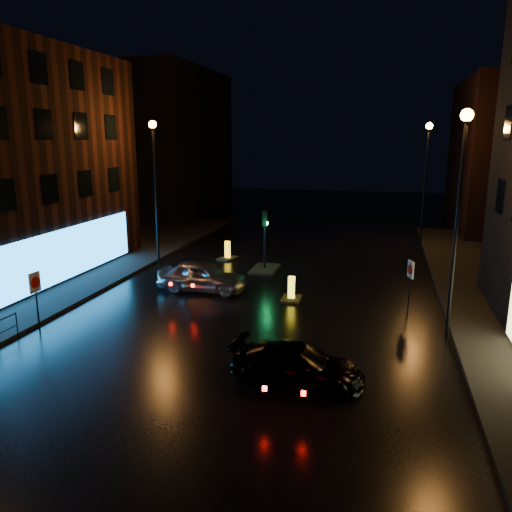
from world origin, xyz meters
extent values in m
plane|color=black|center=(0.00, 0.00, 0.00)|extent=(120.00, 120.00, 0.00)
cube|color=black|center=(-14.00, 8.00, 0.07)|extent=(12.00, 44.00, 0.15)
cube|color=black|center=(-16.00, 35.00, 7.00)|extent=(8.00, 16.00, 14.00)
cube|color=black|center=(15.00, 32.00, 6.00)|extent=(8.00, 14.00, 12.00)
cylinder|color=black|center=(-7.80, 14.00, 4.00)|extent=(0.14, 0.14, 8.00)
cylinder|color=black|center=(-7.80, 14.00, 8.00)|extent=(0.20, 0.20, 0.25)
sphere|color=orange|center=(-7.80, 14.00, 8.15)|extent=(0.44, 0.44, 0.44)
cylinder|color=black|center=(7.80, 6.00, 4.00)|extent=(0.14, 0.14, 8.00)
cylinder|color=black|center=(7.80, 6.00, 8.00)|extent=(0.20, 0.20, 0.25)
sphere|color=orange|center=(7.80, 6.00, 8.15)|extent=(0.44, 0.44, 0.44)
cylinder|color=black|center=(7.80, 22.00, 4.00)|extent=(0.14, 0.14, 8.00)
cylinder|color=black|center=(7.80, 22.00, 8.00)|extent=(0.20, 0.20, 0.25)
sphere|color=orange|center=(7.80, 22.00, 8.15)|extent=(0.44, 0.44, 0.44)
cube|color=black|center=(-1.20, 14.00, 0.06)|extent=(1.40, 2.40, 0.12)
cylinder|color=black|center=(-1.20, 14.00, 1.40)|extent=(0.12, 0.12, 2.80)
cube|color=black|center=(-1.20, 14.00, 3.00)|extent=(0.28, 0.22, 0.90)
cylinder|color=#0CFF59|center=(-1.06, 14.00, 2.72)|extent=(0.05, 0.18, 0.18)
cylinder|color=black|center=(-8.00, 2.00, 0.50)|extent=(0.04, 0.04, 1.00)
imported|color=#ACAFB4|center=(-3.27, 9.35, 0.74)|extent=(4.39, 1.81, 1.49)
imported|color=black|center=(2.91, 1.07, 0.60)|extent=(4.25, 2.03, 1.20)
cube|color=black|center=(1.28, 8.97, 0.05)|extent=(0.91, 1.33, 0.11)
cube|color=yellow|center=(1.28, 8.97, 0.60)|extent=(0.31, 0.20, 1.09)
cube|color=black|center=(1.28, 8.97, 0.60)|extent=(0.33, 0.03, 0.65)
cube|color=black|center=(-4.05, 15.99, 0.05)|extent=(1.20, 1.50, 0.11)
cube|color=#F2AD18|center=(-4.05, 15.99, 0.60)|extent=(0.35, 0.27, 1.09)
cube|color=black|center=(-4.05, 15.99, 0.60)|extent=(0.32, 0.11, 0.65)
cylinder|color=black|center=(-7.62, 2.75, 1.15)|extent=(0.06, 0.06, 2.30)
cube|color=silver|center=(-7.62, 2.75, 1.98)|extent=(0.08, 0.58, 0.78)
cylinder|color=#B20C0C|center=(-7.59, 2.75, 1.98)|extent=(0.04, 0.46, 0.46)
cylinder|color=black|center=(6.50, 8.74, 1.09)|extent=(0.06, 0.06, 2.19)
cube|color=silver|center=(6.50, 8.74, 1.89)|extent=(0.25, 0.53, 0.75)
cylinder|color=#B20C0C|center=(6.47, 8.73, 1.89)|extent=(0.18, 0.41, 0.44)
camera|label=1|loc=(5.18, -12.97, 7.37)|focal=35.00mm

